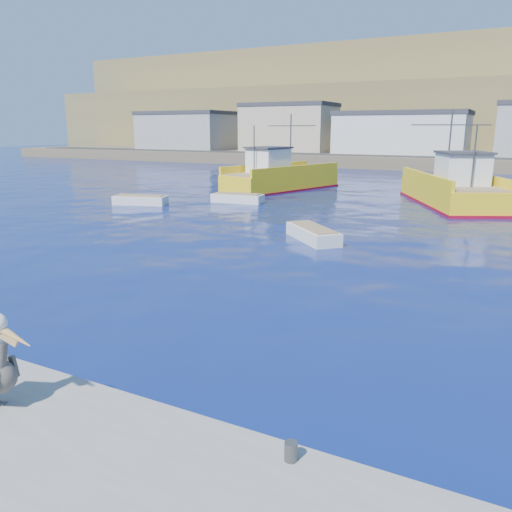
{
  "coord_description": "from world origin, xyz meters",
  "views": [
    {
      "loc": [
        5.49,
        -9.33,
        5.28
      ],
      "look_at": [
        -1.45,
        4.07,
        1.41
      ],
      "focal_mm": 35.0,
      "sensor_mm": 36.0,
      "label": 1
    }
  ],
  "objects_px": {
    "trawler_yellow_b": "(452,190)",
    "trawler_yellow_a": "(279,178)",
    "skiff_extra": "(237,199)",
    "skiff_mid": "(313,235)",
    "skiff_left": "(140,201)"
  },
  "relations": [
    {
      "from": "skiff_left",
      "to": "skiff_extra",
      "type": "relative_size",
      "value": 1.03
    },
    {
      "from": "trawler_yellow_b",
      "to": "skiff_extra",
      "type": "height_order",
      "value": "trawler_yellow_b"
    },
    {
      "from": "trawler_yellow_b",
      "to": "skiff_extra",
      "type": "distance_m",
      "value": 15.29
    },
    {
      "from": "trawler_yellow_a",
      "to": "skiff_mid",
      "type": "xyz_separation_m",
      "value": [
        10.02,
        -17.81,
        -0.8
      ]
    },
    {
      "from": "skiff_left",
      "to": "skiff_mid",
      "type": "height_order",
      "value": "skiff_left"
    },
    {
      "from": "trawler_yellow_b",
      "to": "skiff_extra",
      "type": "relative_size",
      "value": 3.22
    },
    {
      "from": "skiff_left",
      "to": "skiff_mid",
      "type": "relative_size",
      "value": 1.11
    },
    {
      "from": "skiff_left",
      "to": "skiff_mid",
      "type": "bearing_deg",
      "value": -19.41
    },
    {
      "from": "trawler_yellow_b",
      "to": "trawler_yellow_a",
      "type": "bearing_deg",
      "value": 170.42
    },
    {
      "from": "trawler_yellow_b",
      "to": "skiff_left",
      "type": "height_order",
      "value": "trawler_yellow_b"
    },
    {
      "from": "trawler_yellow_b",
      "to": "skiff_left",
      "type": "bearing_deg",
      "value": -153.12
    },
    {
      "from": "skiff_extra",
      "to": "trawler_yellow_b",
      "type": "bearing_deg",
      "value": 23.03
    },
    {
      "from": "trawler_yellow_a",
      "to": "skiff_left",
      "type": "height_order",
      "value": "trawler_yellow_a"
    },
    {
      "from": "skiff_mid",
      "to": "trawler_yellow_b",
      "type": "bearing_deg",
      "value": 73.46
    },
    {
      "from": "skiff_left",
      "to": "skiff_extra",
      "type": "bearing_deg",
      "value": 35.33
    }
  ]
}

